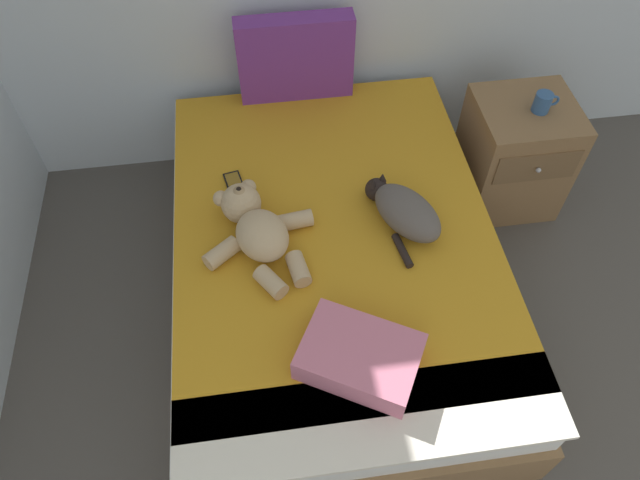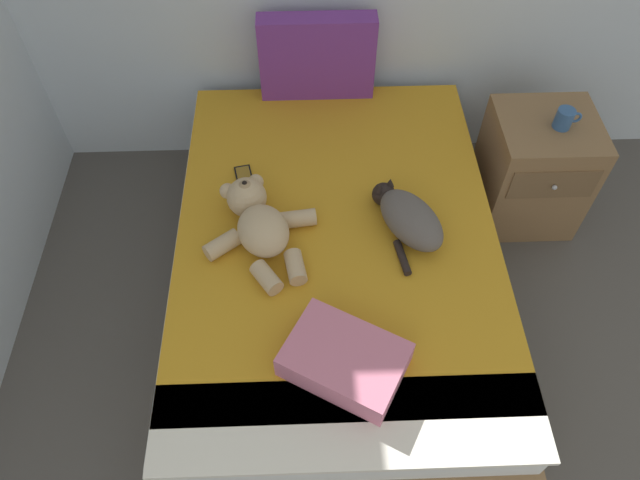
# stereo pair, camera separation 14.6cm
# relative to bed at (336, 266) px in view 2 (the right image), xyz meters

# --- Properties ---
(bed) EXTENTS (1.38, 1.94, 0.50)m
(bed) POSITION_rel_bed_xyz_m (0.00, 0.00, 0.00)
(bed) COLOR olive
(bed) RESTS_ON ground_plane
(patterned_cushion) EXTENTS (0.55, 0.11, 0.42)m
(patterned_cushion) POSITION_rel_bed_xyz_m (-0.05, 0.90, 0.47)
(patterned_cushion) COLOR #72338C
(patterned_cushion) RESTS_ON bed
(cat) EXTENTS (0.33, 0.44, 0.15)m
(cat) POSITION_rel_bed_xyz_m (0.29, 0.00, 0.33)
(cat) COLOR #59514C
(cat) RESTS_ON bed
(teddy_bear) EXTENTS (0.46, 0.56, 0.18)m
(teddy_bear) POSITION_rel_bed_xyz_m (-0.32, -0.00, 0.33)
(teddy_bear) COLOR tan
(teddy_bear) RESTS_ON bed
(cell_phone) EXTENTS (0.10, 0.16, 0.01)m
(cell_phone) POSITION_rel_bed_xyz_m (-0.40, 0.31, 0.26)
(cell_phone) COLOR black
(cell_phone) RESTS_ON bed
(throw_pillow) EXTENTS (0.49, 0.44, 0.11)m
(throw_pillow) POSITION_rel_bed_xyz_m (-0.01, -0.61, 0.31)
(throw_pillow) COLOR #D1728C
(throw_pillow) RESTS_ON bed
(nightstand) EXTENTS (0.47, 0.47, 0.61)m
(nightstand) POSITION_rel_bed_xyz_m (1.01, 0.51, 0.06)
(nightstand) COLOR olive
(nightstand) RESTS_ON ground_plane
(mug) EXTENTS (0.12, 0.08, 0.09)m
(mug) POSITION_rel_bed_xyz_m (1.05, 0.49, 0.41)
(mug) COLOR #33598C
(mug) RESTS_ON nightstand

